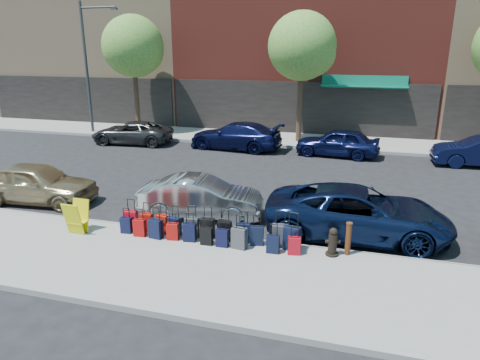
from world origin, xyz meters
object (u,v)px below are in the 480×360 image
(streetlight, at_px, (89,60))
(car_near_0, at_px, (37,183))
(car_near_1, at_px, (201,197))
(car_near_2, at_px, (358,213))
(bollard, at_px, (348,238))
(tree_center, at_px, (304,48))
(tree_left, at_px, (135,48))
(car_far_1, at_px, (235,136))
(display_rack, at_px, (77,217))
(fire_hydrant, at_px, (333,243))
(car_far_0, at_px, (132,133))
(car_far_2, at_px, (337,142))
(suitcase_front_5, at_px, (208,228))

(streetlight, xyz_separation_m, car_near_0, (5.61, -12.02, -3.92))
(car_near_1, bearing_deg, car_near_2, -100.02)
(bollard, bearing_deg, tree_center, 102.90)
(tree_left, height_order, bollard, tree_left)
(tree_center, distance_m, car_far_1, 6.22)
(car_near_2, height_order, car_far_1, car_near_2)
(car_near_1, relative_size, car_far_1, 0.79)
(streetlight, xyz_separation_m, car_near_1, (11.85, -11.70, -3.99))
(tree_left, distance_m, car_near_2, 19.38)
(tree_center, relative_size, car_near_0, 1.68)
(display_rack, height_order, car_near_2, car_near_2)
(display_rack, bearing_deg, fire_hydrant, 6.31)
(tree_left, relative_size, display_rack, 7.46)
(car_near_1, relative_size, car_far_0, 0.87)
(tree_left, distance_m, car_far_1, 8.93)
(display_rack, relative_size, car_near_1, 0.24)
(car_far_2, bearing_deg, car_near_0, -39.70)
(tree_left, bearing_deg, car_far_0, -71.47)
(car_far_0, bearing_deg, car_far_1, 88.19)
(tree_left, relative_size, suitcase_front_5, 7.59)
(fire_hydrant, xyz_separation_m, display_rack, (-7.41, -0.59, 0.13))
(car_far_2, bearing_deg, suitcase_front_5, -8.98)
(bollard, distance_m, car_far_0, 17.21)
(display_rack, distance_m, car_far_1, 12.55)
(tree_center, height_order, car_far_1, tree_center)
(car_near_2, bearing_deg, tree_center, 13.42)
(fire_hydrant, xyz_separation_m, bollard, (0.39, 0.14, 0.11))
(tree_left, xyz_separation_m, fire_hydrant, (13.37, -14.37, -4.91))
(tree_center, bearing_deg, car_near_2, -74.65)
(tree_center, xyz_separation_m, car_near_0, (-7.83, -12.72, -4.67))
(bollard, bearing_deg, tree_left, 134.05)
(tree_left, bearing_deg, streetlight, -166.61)
(tree_center, height_order, car_far_2, tree_center)
(car_near_1, distance_m, car_far_0, 12.52)
(bollard, xyz_separation_m, display_rack, (-7.79, -0.73, 0.01))
(suitcase_front_5, height_order, fire_hydrant, suitcase_front_5)
(fire_hydrant, xyz_separation_m, car_near_2, (0.59, 1.76, 0.25))
(tree_left, relative_size, tree_center, 1.00)
(tree_center, height_order, car_far_0, tree_center)
(car_near_1, relative_size, car_near_2, 0.76)
(display_rack, bearing_deg, tree_left, 113.53)
(car_near_0, relative_size, car_near_1, 1.06)
(tree_left, bearing_deg, car_far_1, -18.92)
(streetlight, bearing_deg, fire_hydrant, -39.96)
(tree_center, distance_m, fire_hydrant, 15.45)
(car_near_1, height_order, car_far_1, car_far_1)
(car_near_2, xyz_separation_m, car_far_1, (-6.76, 10.13, -0.00))
(tree_center, relative_size, car_far_0, 1.54)
(car_near_0, relative_size, car_far_1, 0.84)
(suitcase_front_5, height_order, car_near_2, car_near_2)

